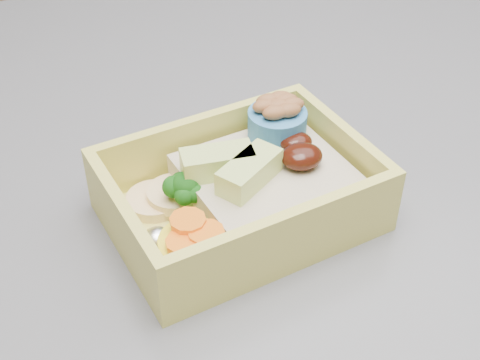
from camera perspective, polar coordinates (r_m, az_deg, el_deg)
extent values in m
cube|color=brown|center=(1.87, -6.28, 13.48)|extent=(3.20, 0.60, 0.90)
cube|color=#3A3A3F|center=(0.57, 14.40, -0.73)|extent=(1.24, 0.84, 0.04)
cube|color=#D6CE58|center=(0.49, 0.00, -2.86)|extent=(0.21, 0.17, 0.01)
cube|color=#D6CE58|center=(0.52, -3.35, 3.36)|extent=(0.18, 0.05, 0.04)
cube|color=#D6CE58|center=(0.43, 4.01, -5.05)|extent=(0.18, 0.05, 0.04)
cube|color=#D6CE58|center=(0.51, 8.59, 2.56)|extent=(0.04, 0.11, 0.04)
cube|color=#D6CE58|center=(0.45, -9.86, -3.94)|extent=(0.04, 0.11, 0.04)
cube|color=tan|center=(0.49, 2.30, -0.40)|extent=(0.13, 0.13, 0.03)
ellipsoid|color=black|center=(0.48, 5.28, 2.02)|extent=(0.04, 0.03, 0.02)
ellipsoid|color=black|center=(0.49, 4.80, 3.23)|extent=(0.03, 0.03, 0.01)
cube|color=#CBE578|center=(0.46, 0.81, 0.72)|extent=(0.05, 0.05, 0.02)
cube|color=#CBE578|center=(0.47, -1.93, 1.54)|extent=(0.05, 0.02, 0.02)
cylinder|color=#659450|center=(0.48, -4.55, -2.16)|extent=(0.01, 0.01, 0.02)
sphere|color=#155212|center=(0.47, -4.66, -0.47)|extent=(0.02, 0.02, 0.02)
sphere|color=#155212|center=(0.47, -3.97, -0.08)|extent=(0.02, 0.02, 0.02)
sphere|color=#155212|center=(0.47, -5.70, -0.59)|extent=(0.02, 0.02, 0.02)
sphere|color=#155212|center=(0.47, -3.93, -1.13)|extent=(0.01, 0.01, 0.01)
sphere|color=#155212|center=(0.46, -4.77, -1.34)|extent=(0.01, 0.01, 0.01)
sphere|color=#155212|center=(0.48, -5.11, -0.14)|extent=(0.01, 0.01, 0.01)
cylinder|color=yellow|center=(0.44, -4.08, -6.01)|extent=(0.04, 0.04, 0.02)
cylinder|color=orange|center=(0.44, -4.33, -4.64)|extent=(0.02, 0.02, 0.00)
cylinder|color=orange|center=(0.43, -4.79, -5.33)|extent=(0.02, 0.02, 0.00)
cylinder|color=orange|center=(0.43, -2.91, -4.54)|extent=(0.02, 0.02, 0.00)
cylinder|color=orange|center=(0.44, -4.47, -3.48)|extent=(0.02, 0.02, 0.00)
cylinder|color=#DBAC7E|center=(0.49, -7.36, -1.78)|extent=(0.04, 0.04, 0.01)
cylinder|color=#DBAC7E|center=(0.49, -5.60, -1.22)|extent=(0.04, 0.04, 0.01)
ellipsoid|color=white|center=(0.50, -4.39, 0.40)|extent=(0.02, 0.02, 0.02)
ellipsoid|color=white|center=(0.45, -7.06, -5.15)|extent=(0.02, 0.02, 0.02)
cylinder|color=teal|center=(0.51, 3.19, 4.84)|extent=(0.04, 0.04, 0.02)
ellipsoid|color=brown|center=(0.50, 3.25, 6.30)|extent=(0.02, 0.02, 0.01)
ellipsoid|color=brown|center=(0.50, 3.90, 6.79)|extent=(0.02, 0.02, 0.01)
ellipsoid|color=brown|center=(0.50, 2.14, 6.33)|extent=(0.02, 0.02, 0.01)
ellipsoid|color=brown|center=(0.49, 4.15, 5.97)|extent=(0.02, 0.02, 0.01)
ellipsoid|color=brown|center=(0.49, 3.02, 5.78)|extent=(0.02, 0.02, 0.01)
ellipsoid|color=brown|center=(0.50, 4.43, 6.43)|extent=(0.02, 0.02, 0.01)
ellipsoid|color=brown|center=(0.50, 2.45, 6.79)|extent=(0.02, 0.02, 0.01)
ellipsoid|color=brown|center=(0.51, 3.40, 7.00)|extent=(0.02, 0.02, 0.01)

